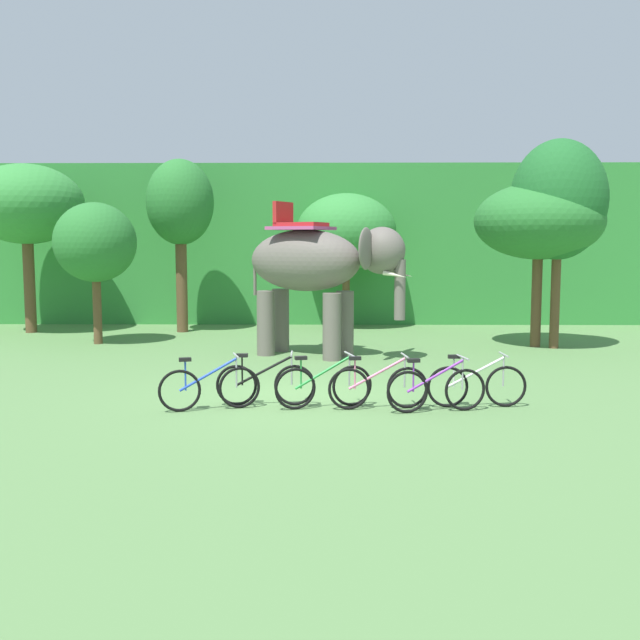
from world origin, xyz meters
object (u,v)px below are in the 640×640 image
at_px(bike_green, 324,385).
at_px(bike_white, 477,385).
at_px(bike_blue, 210,387).
at_px(tree_far_right, 95,243).
at_px(elephant, 317,267).
at_px(bike_purple, 436,389).
at_px(tree_center, 180,205).
at_px(tree_left, 559,200).
at_px(bike_black, 265,383).
at_px(tree_right, 346,232).
at_px(tree_center_right, 26,205).
at_px(tree_center_left, 539,222).
at_px(bike_pink, 378,386).

bearing_deg(bike_green, bike_white, 1.91).
distance_m(bike_blue, bike_green, 1.92).
bearing_deg(bike_white, tree_far_right, 139.28).
bearing_deg(bike_green, elephant, 92.02).
bearing_deg(bike_purple, tree_center, 120.68).
height_order(tree_left, bike_black, tree_left).
distance_m(tree_far_right, tree_right, 7.96).
bearing_deg(bike_white, elephant, 116.94).
bearing_deg(tree_center_right, tree_center_left, -11.07).
bearing_deg(bike_black, tree_center_left, 47.29).
distance_m(bike_blue, bike_white, 4.52).
relative_size(tree_right, tree_center_left, 1.00).
relative_size(tree_center_right, bike_purple, 3.05).
bearing_deg(bike_green, tree_center_right, 131.82).
xyz_separation_m(bike_purple, bike_white, (0.74, 0.36, 0.00)).
relative_size(tree_left, elephant, 1.31).
height_order(tree_right, elephant, tree_right).
relative_size(tree_center_right, bike_white, 3.01).
xyz_separation_m(bike_green, bike_pink, (0.92, -0.08, 0.00)).
height_order(tree_center_right, bike_blue, tree_center_right).
distance_m(tree_center, tree_left, 11.04).
distance_m(tree_center_right, bike_pink, 14.83).
height_order(tree_left, bike_blue, tree_left).
relative_size(tree_center_left, bike_pink, 2.56).
relative_size(tree_far_right, tree_left, 0.71).
xyz_separation_m(tree_center_left, bike_black, (-6.62, -7.17, -2.94)).
distance_m(tree_right, bike_purple, 12.31).
bearing_deg(tree_center_left, bike_purple, -116.20).
xyz_separation_m(bike_blue, bike_green, (1.91, 0.19, 0.00)).
height_order(elephant, bike_purple, elephant).
bearing_deg(bike_blue, tree_right, 77.89).
bearing_deg(tree_right, elephant, -97.80).
height_order(tree_far_right, elephant, tree_far_right).
bearing_deg(tree_right, tree_center_left, -40.98).
distance_m(tree_far_right, bike_green, 10.25).
height_order(elephant, bike_blue, elephant).
height_order(tree_center_left, elephant, tree_center_left).
xyz_separation_m(tree_right, bike_blue, (-2.54, -11.85, -2.72)).
relative_size(bike_green, bike_white, 0.97).
bearing_deg(tree_right, tree_left, -40.32).
relative_size(tree_center_left, bike_purple, 2.58).
relative_size(bike_black, bike_pink, 1.00).
xyz_separation_m(tree_right, tree_center_left, (4.98, -4.33, 0.23)).
height_order(tree_center_right, tree_right, tree_center_right).
height_order(tree_center, bike_purple, tree_center).
bearing_deg(bike_green, bike_black, 170.71).
bearing_deg(bike_purple, elephant, 109.34).
xyz_separation_m(tree_center_right, bike_white, (11.75, -10.14, -3.52)).
bearing_deg(tree_far_right, tree_center, 56.39).
height_order(tree_left, bike_white, tree_left).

